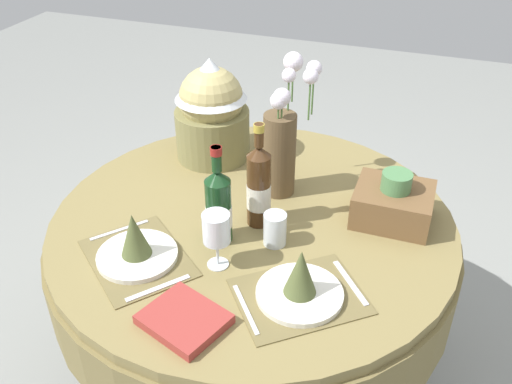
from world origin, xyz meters
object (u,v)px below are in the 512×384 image
object	(u,v)px
place_setting_left	(136,246)
flower_vase	(282,139)
wine_bottle_centre	(259,186)
gift_tub_back_left	(211,107)
place_setting_right	(300,284)
tumbler_near_left	(275,229)
book_on_table	(184,319)
wine_bottle_left	(218,206)
woven_basket_side_right	(393,203)
dining_table	(253,254)
wine_glass_left	(216,229)

from	to	relation	value
place_setting_left	flower_vase	world-z (taller)	flower_vase
wine_bottle_centre	gift_tub_back_left	distance (m)	0.48
place_setting_right	tumbler_near_left	xyz separation A→B (m)	(-0.14, 0.20, 0.01)
wine_bottle_centre	book_on_table	bearing A→B (deg)	-94.13
place_setting_left	wine_bottle_left	size ratio (longest dim) A/B	1.32
place_setting_left	wine_bottle_centre	world-z (taller)	wine_bottle_centre
wine_bottle_centre	gift_tub_back_left	bearing A→B (deg)	131.17
gift_tub_back_left	woven_basket_side_right	bearing A→B (deg)	-15.23
dining_table	gift_tub_back_left	xyz separation A→B (m)	(-0.28, 0.34, 0.36)
place_setting_left	flower_vase	size ratio (longest dim) A/B	0.90
place_setting_left	wine_bottle_left	bearing A→B (deg)	41.23
place_setting_left	gift_tub_back_left	world-z (taller)	gift_tub_back_left
wine_glass_left	tumbler_near_left	bearing A→B (deg)	50.78
wine_glass_left	gift_tub_back_left	world-z (taller)	gift_tub_back_left
book_on_table	gift_tub_back_left	distance (m)	0.90
place_setting_right	woven_basket_side_right	bearing A→B (deg)	67.99
place_setting_right	flower_vase	bearing A→B (deg)	113.01
dining_table	gift_tub_back_left	size ratio (longest dim) A/B	3.44
dining_table	woven_basket_side_right	size ratio (longest dim) A/B	5.53
place_setting_left	place_setting_right	world-z (taller)	same
gift_tub_back_left	dining_table	bearing A→B (deg)	-50.03
place_setting_left	book_on_table	xyz separation A→B (m)	(0.24, -0.19, -0.03)
place_setting_right	wine_bottle_centre	xyz separation A→B (m)	(-0.22, 0.29, 0.09)
flower_vase	place_setting_left	bearing A→B (deg)	-120.03
dining_table	book_on_table	distance (m)	0.52
gift_tub_back_left	woven_basket_side_right	size ratio (longest dim) A/B	1.61
flower_vase	tumbler_near_left	xyz separation A→B (m)	(0.07, -0.29, -0.15)
wine_bottle_left	wine_bottle_centre	distance (m)	0.15
wine_bottle_left	wine_glass_left	xyz separation A→B (m)	(0.04, -0.11, 0.01)
wine_bottle_left	tumbler_near_left	xyz separation A→B (m)	(0.17, 0.04, -0.07)
dining_table	tumbler_near_left	size ratio (longest dim) A/B	12.69
gift_tub_back_left	woven_basket_side_right	xyz separation A→B (m)	(0.71, -0.19, -0.14)
wine_bottle_centre	flower_vase	bearing A→B (deg)	87.19
flower_vase	gift_tub_back_left	world-z (taller)	flower_vase
book_on_table	gift_tub_back_left	xyz separation A→B (m)	(-0.28, 0.84, 0.19)
tumbler_near_left	gift_tub_back_left	world-z (taller)	gift_tub_back_left
wine_glass_left	gift_tub_back_left	xyz separation A→B (m)	(-0.27, 0.59, 0.07)
place_setting_left	dining_table	bearing A→B (deg)	50.94
woven_basket_side_right	dining_table	bearing A→B (deg)	-161.25
place_setting_right	place_setting_left	bearing A→B (deg)	-179.34
wine_bottle_left	place_setting_right	bearing A→B (deg)	-28.36
flower_vase	gift_tub_back_left	distance (m)	0.35
tumbler_near_left	book_on_table	bearing A→B (deg)	-106.51
woven_basket_side_right	wine_bottle_centre	bearing A→B (deg)	-158.04
place_setting_left	gift_tub_back_left	bearing A→B (deg)	92.89
wine_bottle_centre	wine_bottle_left	bearing A→B (deg)	-124.36
place_setting_right	wine_bottle_centre	bearing A→B (deg)	127.34
flower_vase	dining_table	bearing A→B (deg)	-101.04
wine_bottle_left	wine_bottle_centre	bearing A→B (deg)	55.64
dining_table	book_on_table	bearing A→B (deg)	-90.92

